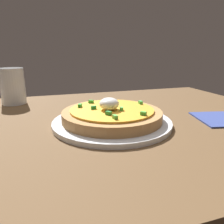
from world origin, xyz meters
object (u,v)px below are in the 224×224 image
(pizza, at_px, (112,114))
(napkin, at_px, (222,119))
(plate, at_px, (112,122))
(cup_far, at_px, (13,87))

(pizza, bearing_deg, napkin, -10.56)
(plate, relative_size, pizza, 1.19)
(cup_far, bearing_deg, napkin, -33.80)
(cup_far, bearing_deg, pizza, -50.71)
(napkin, bearing_deg, pizza, 169.44)
(cup_far, bearing_deg, plate, -50.64)
(pizza, distance_m, napkin, 0.29)
(pizza, bearing_deg, cup_far, 129.29)
(cup_far, height_order, napkin, cup_far)
(plate, height_order, pizza, pizza)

